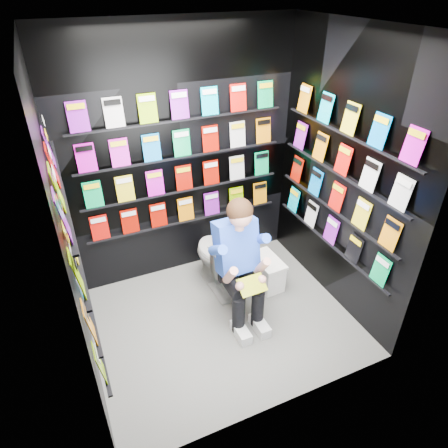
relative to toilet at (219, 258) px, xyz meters
name	(u,v)px	position (x,y,z in m)	size (l,w,h in m)	color
floor	(223,321)	(-0.18, -0.50, -0.37)	(2.40, 2.40, 0.00)	slate
ceiling	(222,26)	(-0.18, -0.50, 2.23)	(2.40, 2.40, 0.00)	white
wall_back	(182,160)	(-0.18, 0.50, 0.93)	(2.40, 0.04, 2.60)	black
wall_front	(288,279)	(-0.18, -1.50, 0.93)	(2.40, 0.04, 2.60)	black
wall_left	(66,239)	(-1.38, -0.50, 0.93)	(0.04, 2.00, 2.60)	black
wall_right	(343,179)	(1.02, -0.50, 0.93)	(0.04, 2.00, 2.60)	black
comics_back	(183,161)	(-0.18, 0.47, 0.94)	(2.10, 0.06, 1.37)	red
comics_left	(70,238)	(-1.35, -0.50, 0.94)	(0.06, 1.70, 1.37)	red
comics_right	(340,179)	(0.99, -0.50, 0.94)	(0.06, 1.70, 1.37)	red
toilet	(219,258)	(0.00, 0.00, 0.00)	(0.42, 0.75, 0.73)	white
longbox	(267,273)	(0.48, -0.18, -0.22)	(0.22, 0.40, 0.30)	white
longbox_lid	(268,261)	(0.48, -0.18, -0.05)	(0.24, 0.42, 0.03)	white
reader	(235,246)	(0.00, -0.38, 0.40)	(0.52, 0.76, 1.40)	blue
held_comic	(252,285)	(0.00, -0.73, 0.21)	(0.25, 0.01, 0.17)	green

